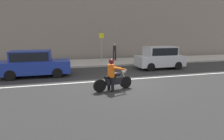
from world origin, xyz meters
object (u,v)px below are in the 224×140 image
Objects in this scene: street_sign_post at (102,45)px; pedestrian_bystander at (115,51)px; motorcycle_with_rider_orange_stripe at (113,78)px; parked_hatchback_silver at (160,57)px; parked_sedan_cobalt_blue at (34,63)px.

street_sign_post is 1.90m from pedestrian_bystander.
street_sign_post is at bearing 81.34° from motorcycle_with_rider_orange_stripe.
parked_hatchback_silver reaches higher than parked_sedan_cobalt_blue.
pedestrian_bystander is (2.86, 9.51, 0.51)m from motorcycle_with_rider_orange_stripe.
parked_hatchback_silver is 5.65m from street_sign_post.
parked_sedan_cobalt_blue is 7.01m from street_sign_post.
parked_hatchback_silver is at bearing 41.66° from motorcycle_with_rider_orange_stripe.
parked_hatchback_silver is 1.39× the size of street_sign_post.
parked_hatchback_silver is 2.23× the size of pedestrian_bystander.
parked_hatchback_silver is 9.42m from parked_sedan_cobalt_blue.
motorcycle_with_rider_orange_stripe is 5.99m from parked_sedan_cobalt_blue.
parked_sedan_cobalt_blue is at bearing -143.44° from pedestrian_bystander.
pedestrian_bystander is at bearing 29.86° from street_sign_post.
street_sign_post is (-3.96, 3.93, 0.87)m from parked_hatchback_silver.
parked_sedan_cobalt_blue is 2.55× the size of pedestrian_bystander.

